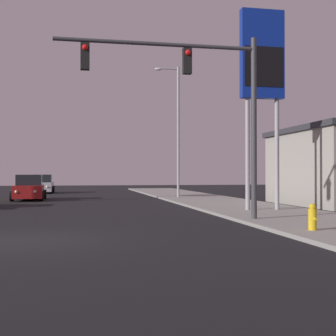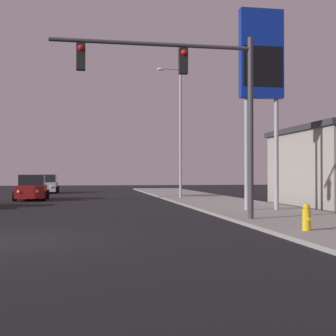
{
  "view_description": "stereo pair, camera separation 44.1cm",
  "coord_description": "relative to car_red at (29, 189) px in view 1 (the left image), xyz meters",
  "views": [
    {
      "loc": [
        1.42,
        -12.58,
        1.71
      ],
      "look_at": [
        5.9,
        10.66,
        2.03
      ],
      "focal_mm": 50.0,
      "sensor_mm": 36.0,
      "label": 1
    },
    {
      "loc": [
        1.86,
        -12.66,
        1.71
      ],
      "look_at": [
        5.9,
        10.66,
        2.03
      ],
      "focal_mm": 50.0,
      "sensor_mm": 36.0,
      "label": 2
    }
  ],
  "objects": [
    {
      "name": "ground_plane",
      "position": [
        1.76,
        -19.56,
        -0.76
      ],
      "size": [
        120.0,
        120.0,
        0.0
      ],
      "primitive_type": "plane",
      "color": "black"
    },
    {
      "name": "sidewalk_right",
      "position": [
        11.26,
        -9.56,
        -0.7
      ],
      "size": [
        5.0,
        60.0,
        0.12
      ],
      "color": "gray",
      "rests_on": "ground"
    },
    {
      "name": "car_red",
      "position": [
        0.0,
        0.0,
        0.0
      ],
      "size": [
        2.04,
        4.34,
        1.68
      ],
      "rotation": [
        0.0,
        0.0,
        3.18
      ],
      "color": "maroon",
      "rests_on": "ground"
    },
    {
      "name": "car_silver",
      "position": [
        0.01,
        11.55,
        0.0
      ],
      "size": [
        2.04,
        4.32,
        1.68
      ],
      "rotation": [
        0.0,
        0.0,
        3.15
      ],
      "color": "#B7B7BC",
      "rests_on": "ground"
    },
    {
      "name": "traffic_light_mast",
      "position": [
        7.37,
        -16.27,
        3.96
      ],
      "size": [
        7.15,
        0.36,
        6.5
      ],
      "color": "#38383D",
      "rests_on": "sidewalk_right"
    },
    {
      "name": "street_lamp",
      "position": [
        9.84,
        -0.68,
        4.36
      ],
      "size": [
        1.74,
        0.24,
        9.0
      ],
      "color": "#99999E",
      "rests_on": "sidewalk_right"
    },
    {
      "name": "gas_station_sign",
      "position": [
        11.32,
        -12.35,
        5.86
      ],
      "size": [
        2.0,
        0.42,
        9.0
      ],
      "color": "#99999E",
      "rests_on": "sidewalk_right"
    },
    {
      "name": "fire_hydrant",
      "position": [
        9.75,
        -19.85,
        -0.27
      ],
      "size": [
        0.24,
        0.34,
        0.76
      ],
      "color": "gold",
      "rests_on": "sidewalk_right"
    }
  ]
}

